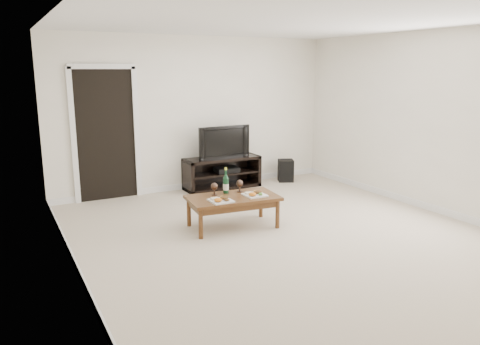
% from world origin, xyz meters
% --- Properties ---
extents(floor, '(5.50, 5.50, 0.00)m').
position_xyz_m(floor, '(0.00, 0.00, 0.00)').
color(floor, beige).
rests_on(floor, ground).
extents(back_wall, '(5.00, 0.04, 2.60)m').
position_xyz_m(back_wall, '(0.00, 2.77, 1.30)').
color(back_wall, white).
rests_on(back_wall, ground).
extents(ceiling, '(5.00, 5.50, 0.04)m').
position_xyz_m(ceiling, '(0.00, 0.00, 2.62)').
color(ceiling, white).
rests_on(ceiling, back_wall).
extents(doorway, '(0.90, 0.02, 2.05)m').
position_xyz_m(doorway, '(-1.55, 2.73, 1.02)').
color(doorway, black).
rests_on(doorway, ground).
extents(media_console, '(1.34, 0.45, 0.55)m').
position_xyz_m(media_console, '(0.36, 2.50, 0.28)').
color(media_console, black).
rests_on(media_console, ground).
extents(television, '(0.97, 0.19, 0.56)m').
position_xyz_m(television, '(0.36, 2.50, 0.83)').
color(television, black).
rests_on(television, media_console).
extents(av_receiver, '(0.42, 0.33, 0.08)m').
position_xyz_m(av_receiver, '(0.44, 2.48, 0.33)').
color(av_receiver, black).
rests_on(av_receiver, media_console).
extents(subwoofer, '(0.36, 0.36, 0.41)m').
position_xyz_m(subwoofer, '(1.63, 2.40, 0.20)').
color(subwoofer, black).
rests_on(subwoofer, ground).
extents(coffee_table, '(1.23, 0.75, 0.42)m').
position_xyz_m(coffee_table, '(-0.42, 0.55, 0.21)').
color(coffee_table, '#593118').
rests_on(coffee_table, ground).
extents(plate_left, '(0.27, 0.27, 0.07)m').
position_xyz_m(plate_left, '(-0.66, 0.41, 0.45)').
color(plate_left, white).
rests_on(plate_left, coffee_table).
extents(plate_right, '(0.27, 0.27, 0.07)m').
position_xyz_m(plate_right, '(-0.15, 0.45, 0.45)').
color(plate_right, white).
rests_on(plate_right, coffee_table).
extents(wine_bottle, '(0.07, 0.07, 0.35)m').
position_xyz_m(wine_bottle, '(-0.43, 0.74, 0.59)').
color(wine_bottle, '#0E331A').
rests_on(wine_bottle, coffee_table).
extents(goblet_left, '(0.09, 0.09, 0.17)m').
position_xyz_m(goblet_left, '(-0.61, 0.72, 0.51)').
color(goblet_left, '#3C2A21').
rests_on(goblet_left, coffee_table).
extents(goblet_right, '(0.09, 0.09, 0.17)m').
position_xyz_m(goblet_right, '(-0.24, 0.71, 0.51)').
color(goblet_right, '#3C2A21').
rests_on(goblet_right, coffee_table).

